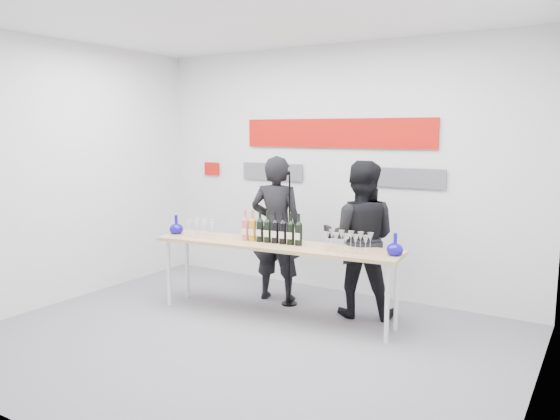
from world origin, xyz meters
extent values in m
plane|color=slate|center=(0.00, 0.00, 0.00)|extent=(5.00, 5.00, 0.00)
cube|color=silver|center=(0.00, 2.00, 1.50)|extent=(5.00, 0.04, 3.00)
cube|color=#BA1007|center=(0.00, 1.97, 1.95)|extent=(2.50, 0.02, 0.35)
cube|color=#59595E|center=(-0.90, 1.97, 1.45)|extent=(0.90, 0.02, 0.22)
cube|color=#59595E|center=(0.90, 1.97, 1.45)|extent=(0.90, 0.02, 0.22)
cube|color=#BA1007|center=(-1.90, 1.97, 1.45)|extent=(0.25, 0.02, 0.18)
cube|color=tan|center=(-0.08, 0.73, 0.79)|extent=(2.73, 0.81, 0.04)
cylinder|color=silver|center=(-1.31, 0.43, 0.39)|extent=(0.04, 0.04, 0.77)
cylinder|color=silver|center=(1.19, 0.68, 0.39)|extent=(0.04, 0.04, 0.77)
cylinder|color=silver|center=(-1.35, 0.78, 0.39)|extent=(0.04, 0.04, 0.77)
cylinder|color=silver|center=(1.15, 1.04, 0.39)|extent=(0.04, 0.04, 0.77)
imported|color=black|center=(-0.40, 1.28, 0.85)|extent=(0.70, 0.54, 1.70)
imported|color=black|center=(0.64, 1.28, 0.84)|extent=(0.97, 0.85, 1.67)
cylinder|color=black|center=(-0.17, 1.18, 0.01)|extent=(0.18, 0.18, 0.02)
cylinder|color=black|center=(-0.17, 1.18, 0.75)|extent=(0.02, 0.02, 1.50)
sphere|color=black|center=(-0.17, 1.15, 1.52)|extent=(0.05, 0.05, 0.05)
camera|label=1|loc=(2.90, -4.03, 1.98)|focal=35.00mm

